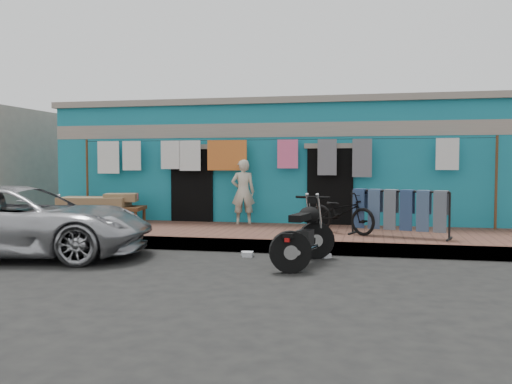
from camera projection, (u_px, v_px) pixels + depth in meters
name	position (u px, v px, depth m)	size (l,w,h in m)	color
ground	(231.00, 267.00, 9.03)	(80.00, 80.00, 0.00)	black
sidewalk	(265.00, 236.00, 11.95)	(28.00, 3.00, 0.25)	brown
curb	(251.00, 246.00, 10.53)	(28.00, 0.10, 0.25)	gray
building	(292.00, 165.00, 15.76)	(12.20, 5.20, 3.36)	teal
clothesline	(245.00, 160.00, 13.24)	(10.06, 0.06, 2.10)	brown
car	(22.00, 220.00, 9.98)	(2.19, 4.81, 1.36)	#B2B3B7
seated_person	(243.00, 192.00, 13.17)	(0.57, 0.38, 1.57)	beige
bicycle	(342.00, 208.00, 11.46)	(0.59, 1.67, 1.08)	black
motorcycle	(304.00, 232.00, 9.15)	(0.94, 1.86, 1.15)	black
charpoy	(103.00, 209.00, 13.36)	(2.20, 1.27, 0.70)	brown
jeans_rack	(399.00, 212.00, 10.88)	(2.07, 0.99, 0.98)	black
litter_a	(245.00, 253.00, 10.20)	(0.16, 0.12, 0.07)	silver
litter_b	(326.00, 256.00, 9.89)	(0.17, 0.13, 0.08)	silver
litter_c	(248.00, 254.00, 10.01)	(0.23, 0.18, 0.09)	silver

